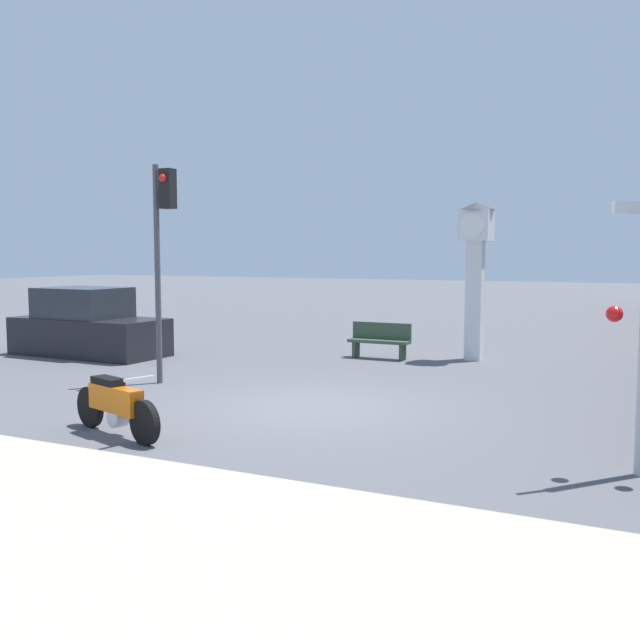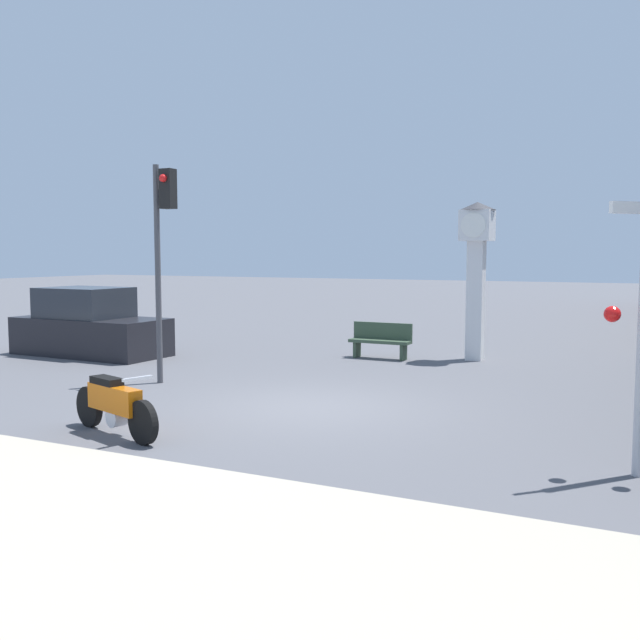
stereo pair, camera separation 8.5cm
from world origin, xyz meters
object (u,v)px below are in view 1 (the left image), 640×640
clock_tower (475,256)px  traffic_light (162,235)px  bench (380,340)px  motorcycle (116,405)px  parked_car (88,327)px

clock_tower → traffic_light: 7.89m
clock_tower → bench: 3.21m
bench → motorcycle: bearing=-94.7°
traffic_light → parked_car: 5.65m
traffic_light → motorcycle: bearing=-61.7°
bench → parked_car: (-7.24, -2.79, 0.26)m
clock_tower → traffic_light: size_ratio=0.88×
clock_tower → parked_car: clock_tower is taller
traffic_light → parked_car: (-4.49, 2.51, -2.33)m
motorcycle → parked_car: (-6.51, 6.26, 0.29)m
traffic_light → parked_car: size_ratio=1.06×
bench → parked_car: parked_car is taller
motorcycle → parked_car: size_ratio=0.49×
traffic_light → bench: traffic_light is taller
motorcycle → bench: bearing=103.3°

